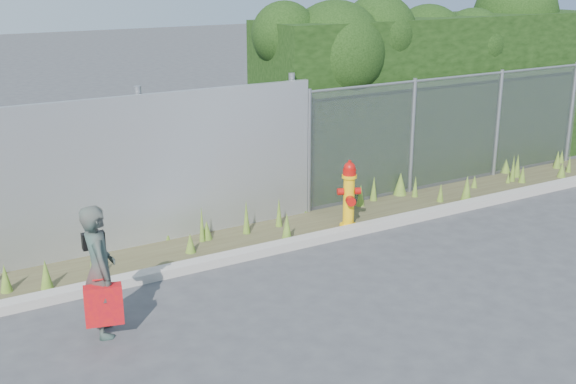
{
  "coord_description": "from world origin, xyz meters",
  "views": [
    {
      "loc": [
        -5.02,
        -6.48,
        3.88
      ],
      "look_at": [
        -0.3,
        1.4,
        1.0
      ],
      "focal_mm": 45.0,
      "sensor_mm": 36.0,
      "label": 1
    }
  ],
  "objects": [
    {
      "name": "red_tote_bag",
      "position": [
        -3.12,
        0.53,
        0.42
      ],
      "size": [
        0.4,
        0.15,
        0.53
      ],
      "rotation": [
        0.0,
        0.0,
        -0.26
      ],
      "color": "#AD091B"
    },
    {
      "name": "fire_hydrant",
      "position": [
        1.19,
        2.07,
        0.52
      ],
      "size": [
        0.36,
        0.32,
        1.08
      ],
      "rotation": [
        0.0,
        0.0,
        -0.41
      ],
      "color": "yellow",
      "rests_on": "ground"
    },
    {
      "name": "woman",
      "position": [
        -3.09,
        0.7,
        0.75
      ],
      "size": [
        0.42,
        0.58,
        1.49
      ],
      "primitive_type": "imported",
      "rotation": [
        0.0,
        0.0,
        1.45
      ],
      "color": "#10695A",
      "rests_on": "ground"
    },
    {
      "name": "hedge",
      "position": [
        4.43,
        4.0,
        1.94
      ],
      "size": [
        7.49,
        2.06,
        3.76
      ],
      "color": "black",
      "rests_on": "ground"
    },
    {
      "name": "corrugated_fence",
      "position": [
        -3.25,
        3.01,
        1.1
      ],
      "size": [
        8.5,
        0.21,
        2.3
      ],
      "color": "#A8AAAF",
      "rests_on": "ground"
    },
    {
      "name": "black_shoulder_bag",
      "position": [
        -3.09,
        0.83,
        1.05
      ],
      "size": [
        0.24,
        0.1,
        0.18
      ],
      "rotation": [
        0.0,
        0.0,
        -0.09
      ],
      "color": "black"
    },
    {
      "name": "weed_strip",
      "position": [
        0.09,
        2.46,
        0.12
      ],
      "size": [
        16.0,
        1.3,
        0.55
      ],
      "color": "#443F27",
      "rests_on": "ground"
    },
    {
      "name": "curb",
      "position": [
        0.0,
        1.8,
        0.06
      ],
      "size": [
        16.0,
        0.22,
        0.12
      ],
      "primitive_type": "cube",
      "color": "#A19A91",
      "rests_on": "ground"
    },
    {
      "name": "ground",
      "position": [
        0.0,
        0.0,
        0.0
      ],
      "size": [
        80.0,
        80.0,
        0.0
      ],
      "primitive_type": "plane",
      "color": "#3C3C3F",
      "rests_on": "ground"
    },
    {
      "name": "chainlink_fence",
      "position": [
        4.25,
        3.0,
        1.03
      ],
      "size": [
        6.5,
        0.07,
        2.05
      ],
      "color": "gray",
      "rests_on": "ground"
    }
  ]
}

